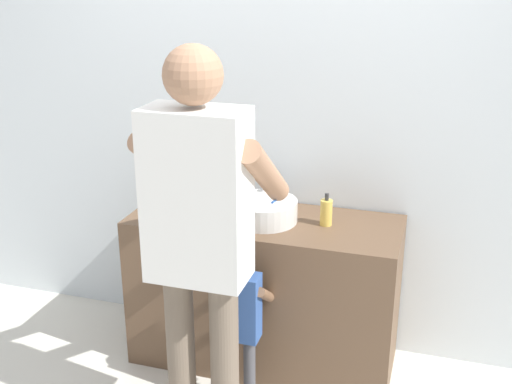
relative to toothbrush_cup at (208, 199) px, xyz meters
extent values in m
cube|color=silver|center=(0.32, 0.27, 0.48)|extent=(4.40, 0.08, 2.70)
cube|color=brown|center=(0.32, -0.05, -0.46)|extent=(1.37, 0.54, 0.82)
cylinder|color=silver|center=(0.32, -0.07, 0.00)|extent=(0.34, 0.34, 0.11)
cylinder|color=#B1B1AD|center=(0.32, -0.07, 0.01)|extent=(0.28, 0.28, 0.09)
cylinder|color=#B7BABF|center=(0.32, 0.15, 0.04)|extent=(0.03, 0.03, 0.18)
cylinder|color=#B7BABF|center=(0.32, 0.09, 0.12)|extent=(0.02, 0.12, 0.02)
cylinder|color=#B7BABF|center=(0.25, 0.15, -0.03)|extent=(0.04, 0.04, 0.05)
cylinder|color=#B7BABF|center=(0.39, 0.15, -0.03)|extent=(0.04, 0.04, 0.05)
cylinder|color=silver|center=(0.00, 0.00, -0.01)|extent=(0.07, 0.07, 0.09)
cylinder|color=yellow|center=(0.01, 0.00, 0.05)|extent=(0.02, 0.04, 0.17)
cube|color=white|center=(0.01, 0.00, 0.14)|extent=(0.01, 0.02, 0.02)
cylinder|color=yellow|center=(-0.01, -0.01, 0.05)|extent=(0.02, 0.02, 0.17)
cube|color=white|center=(-0.01, -0.01, 0.14)|extent=(0.01, 0.02, 0.02)
cylinder|color=gold|center=(0.63, -0.03, 0.01)|extent=(0.06, 0.06, 0.13)
cylinder|color=#2D2D2D|center=(0.63, -0.03, 0.09)|extent=(0.02, 0.02, 0.03)
cylinder|color=#47474C|center=(0.28, -0.46, -0.68)|extent=(0.06, 0.06, 0.38)
cylinder|color=#47474C|center=(0.37, -0.46, -0.68)|extent=(0.06, 0.06, 0.38)
cube|color=#33569E|center=(0.32, -0.46, -0.33)|extent=(0.19, 0.11, 0.33)
sphere|color=brown|center=(0.32, -0.46, -0.10)|extent=(0.11, 0.11, 0.11)
cylinder|color=brown|center=(0.22, -0.37, -0.30)|extent=(0.05, 0.23, 0.18)
cylinder|color=brown|center=(0.43, -0.37, -0.30)|extent=(0.05, 0.23, 0.18)
cylinder|color=#6B5B4C|center=(0.14, -0.72, -0.46)|extent=(0.12, 0.12, 0.82)
cylinder|color=#6B5B4C|center=(0.34, -0.72, -0.46)|extent=(0.12, 0.12, 0.82)
cube|color=white|center=(0.24, -0.72, 0.30)|extent=(0.41, 0.23, 0.71)
sphere|color=#A87A5B|center=(0.24, -0.72, 0.78)|extent=(0.23, 0.23, 0.23)
cylinder|color=#A87A5B|center=(0.02, -0.53, 0.36)|extent=(0.10, 0.49, 0.39)
cylinder|color=#A87A5B|center=(0.47, -0.53, 0.36)|extent=(0.10, 0.49, 0.39)
cylinder|color=blue|center=(0.47, -0.35, 0.17)|extent=(0.01, 0.14, 0.03)
cube|color=white|center=(0.47, -0.27, 0.19)|extent=(0.01, 0.02, 0.02)
camera|label=1|loc=(1.15, -2.89, 1.17)|focal=44.50mm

